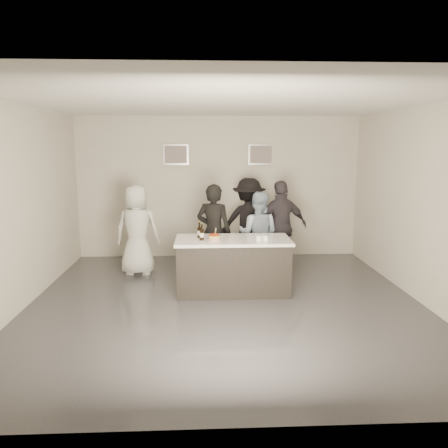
# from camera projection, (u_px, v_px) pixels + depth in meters

# --- Properties ---
(floor) EXTENTS (6.00, 6.00, 0.00)m
(floor) POSITION_uv_depth(u_px,v_px,m) (226.00, 303.00, 6.69)
(floor) COLOR #3D3D42
(floor) RESTS_ON ground
(ceiling) EXTENTS (6.00, 6.00, 0.00)m
(ceiling) POSITION_uv_depth(u_px,v_px,m) (226.00, 101.00, 6.16)
(ceiling) COLOR white
(wall_back) EXTENTS (6.00, 0.04, 3.00)m
(wall_back) POSITION_uv_depth(u_px,v_px,m) (219.00, 187.00, 9.37)
(wall_back) COLOR beige
(wall_back) RESTS_ON ground
(wall_front) EXTENTS (6.00, 0.04, 3.00)m
(wall_front) POSITION_uv_depth(u_px,v_px,m) (245.00, 258.00, 3.47)
(wall_front) COLOR beige
(wall_front) RESTS_ON ground
(wall_left) EXTENTS (0.04, 6.00, 3.00)m
(wall_left) POSITION_uv_depth(u_px,v_px,m) (18.00, 208.00, 6.28)
(wall_left) COLOR beige
(wall_left) RESTS_ON ground
(wall_right) EXTENTS (0.04, 6.00, 3.00)m
(wall_right) POSITION_uv_depth(u_px,v_px,m) (424.00, 205.00, 6.56)
(wall_right) COLOR beige
(wall_right) RESTS_ON ground
(picture_left) EXTENTS (0.54, 0.04, 0.44)m
(picture_left) POSITION_uv_depth(u_px,v_px,m) (176.00, 155.00, 9.18)
(picture_left) COLOR #B2B2B7
(picture_left) RESTS_ON wall_back
(picture_right) EXTENTS (0.54, 0.04, 0.44)m
(picture_right) POSITION_uv_depth(u_px,v_px,m) (261.00, 154.00, 9.26)
(picture_right) COLOR #B2B2B7
(picture_right) RESTS_ON wall_back
(bar_counter) EXTENTS (1.86, 0.86, 0.90)m
(bar_counter) POSITION_uv_depth(u_px,v_px,m) (233.00, 265.00, 7.15)
(bar_counter) COLOR white
(bar_counter) RESTS_ON ground
(cake) EXTENTS (0.20, 0.20, 0.07)m
(cake) POSITION_uv_depth(u_px,v_px,m) (214.00, 238.00, 6.95)
(cake) COLOR gold
(cake) RESTS_ON bar_counter
(beer_bottle_a) EXTENTS (0.07, 0.07, 0.26)m
(beer_bottle_a) POSITION_uv_depth(u_px,v_px,m) (199.00, 230.00, 7.11)
(beer_bottle_a) COLOR black
(beer_bottle_a) RESTS_ON bar_counter
(beer_bottle_b) EXTENTS (0.07, 0.07, 0.26)m
(beer_bottle_b) POSITION_uv_depth(u_px,v_px,m) (202.00, 232.00, 6.93)
(beer_bottle_b) COLOR black
(beer_bottle_b) RESTS_ON bar_counter
(tumbler_cluster) EXTENTS (0.19, 0.19, 0.08)m
(tumbler_cluster) POSITION_uv_depth(u_px,v_px,m) (262.00, 237.00, 6.98)
(tumbler_cluster) COLOR #C58812
(tumbler_cluster) RESTS_ON bar_counter
(candles) EXTENTS (0.24, 0.08, 0.01)m
(candles) POSITION_uv_depth(u_px,v_px,m) (212.00, 243.00, 6.75)
(candles) COLOR pink
(candles) RESTS_ON bar_counter
(person_main_black) EXTENTS (0.73, 0.59, 1.73)m
(person_main_black) POSITION_uv_depth(u_px,v_px,m) (214.00, 232.00, 7.76)
(person_main_black) COLOR black
(person_main_black) RESTS_ON ground
(person_main_blue) EXTENTS (0.91, 0.81, 1.57)m
(person_main_blue) POSITION_uv_depth(u_px,v_px,m) (258.00, 234.00, 8.03)
(person_main_blue) COLOR #97ABC5
(person_main_blue) RESTS_ON ground
(person_guest_left) EXTENTS (0.86, 0.60, 1.69)m
(person_guest_left) POSITION_uv_depth(u_px,v_px,m) (137.00, 230.00, 8.10)
(person_guest_left) COLOR silver
(person_guest_left) RESTS_ON ground
(person_guest_right) EXTENTS (1.09, 0.64, 1.75)m
(person_guest_right) POSITION_uv_depth(u_px,v_px,m) (281.00, 227.00, 8.24)
(person_guest_right) COLOR #322E37
(person_guest_right) RESTS_ON ground
(person_guest_back) EXTENTS (1.27, 0.93, 1.76)m
(person_guest_back) POSITION_uv_depth(u_px,v_px,m) (249.00, 222.00, 8.68)
(person_guest_back) COLOR black
(person_guest_back) RESTS_ON ground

